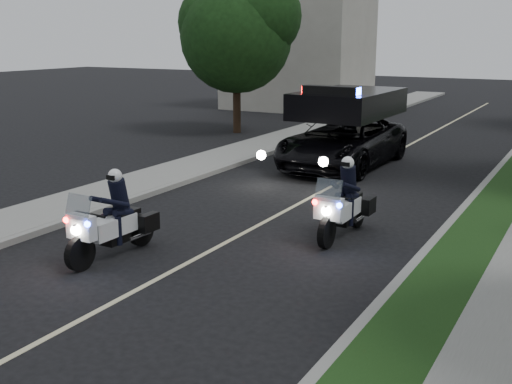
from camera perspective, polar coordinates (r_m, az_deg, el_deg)
ground at (r=13.13m, az=-5.46°, el=-6.01°), size 120.00×120.00×0.00m
curb_right at (r=20.83m, az=20.19°, el=0.91°), size 0.20×60.00×0.15m
grass_verge at (r=20.74m, az=22.09°, el=0.70°), size 1.20×60.00×0.16m
curb_left at (r=23.43m, az=0.03°, el=3.16°), size 0.20×60.00×0.15m
sidewalk_left at (r=23.98m, az=-2.27°, el=3.40°), size 2.00×60.00×0.16m
building_far at (r=39.97m, az=3.82°, el=12.55°), size 8.00×6.00×7.00m
lane_marking at (r=21.80m, az=9.51°, el=1.95°), size 0.12×50.00×0.01m
police_moto_left at (r=13.52m, az=-12.67°, el=-5.71°), size 0.83×2.19×1.84m
police_moto_right at (r=14.60m, az=7.82°, el=-4.00°), size 0.79×2.18×1.84m
police_suv at (r=22.36m, az=7.77°, el=2.30°), size 3.04×6.37×3.07m
bicycle at (r=30.75m, az=9.67°, el=5.41°), size 0.64×1.66×0.86m
cyclist at (r=30.75m, az=9.67°, el=5.41°), size 0.60×0.43×1.57m
tree_left_near at (r=29.99m, az=-1.72°, el=5.39°), size 6.11×6.11×8.55m
tree_left_far at (r=40.76m, az=5.10°, el=7.62°), size 7.11×7.11×9.12m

